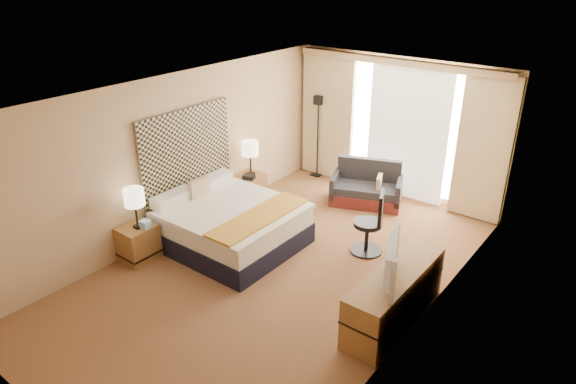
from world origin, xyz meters
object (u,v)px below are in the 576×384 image
Objects in this scene: desk_chair at (371,226)px; loveseat at (367,190)px; lamp_left at (134,198)px; lamp_right at (250,149)px; nightstand_left at (138,243)px; nightstand_right at (249,189)px; bed at (231,225)px; media_dresser at (395,296)px; floor_lamp at (318,120)px; television at (386,260)px.

loveseat is at bearing 97.84° from desk_chair.
lamp_left is 2.55m from lamp_right.
nightstand_left is at bearing -90.20° from lamp_right.
nightstand_right is 0.28× the size of bed.
loveseat is at bearing 125.42° from media_dresser.
media_dresser is 1.77× the size of desk_chair.
bed is 1.74m from lamp_right.
nightstand_right is at bearing -100.13° from lamp_right.
nightstand_right is 0.87× the size of lamp_right.
bed is at bearing -79.95° from floor_lamp.
desk_chair is at bearing 31.74° from bed.
floor_lamp is 2.71× the size of lamp_left.
loveseat is 3.63m from television.
television is (0.99, -1.50, 0.52)m from desk_chair.
loveseat is at bearing 65.48° from nightstand_left.
nightstand_left is 1.00× the size of nightstand_right.
media_dresser is 3.39m from loveseat.
nightstand_left is 0.39× the size of loveseat.
lamp_left is at bearing 78.79° from television.
floor_lamp is at bearing 138.82° from loveseat.
bed reaches higher than media_dresser.
nightstand_left is at bearing 178.92° from lamp_left.
desk_chair is 1.87m from television.
television is at bearing -25.55° from lamp_right.
loveseat is at bearing 66.13° from lamp_left.
media_dresser is 4.85m from floor_lamp.
nightstand_right is at bearing -164.27° from loveseat.
loveseat reaches higher than nightstand_left.
television is (1.91, -3.00, 0.72)m from loveseat.
media_dresser is at bearing 16.07° from lamp_left.
nightstand_right is at bearing 158.60° from media_dresser.
media_dresser is 1.26× the size of loveseat.
media_dresser is at bearing -35.73° from television.
lamp_left is at bearing -1.08° from nightstand_left.
lamp_left is 0.65× the size of television.
media_dresser is at bearing -43.69° from floor_lamp.
loveseat is 1.40× the size of desk_chair.
lamp_left is (-0.19, -4.35, -0.16)m from floor_lamp.
lamp_left is (-0.76, -1.16, 0.68)m from bed.
loveseat is at bearing 36.06° from lamp_right.
loveseat is at bearing 37.00° from nightstand_right.
desk_chair is 2.72m from lamp_right.
lamp_right is (0.01, 2.55, 0.77)m from nightstand_left.
nightstand_right is 2.67m from desk_chair.
nightstand_left is at bearing -93.22° from floor_lamp.
floor_lamp is at bearing 100.05° from bed.
lamp_right is at bearing -165.22° from loveseat.
lamp_left reaches higher than media_dresser.
television reaches higher than bed.
bed reaches higher than loveseat.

